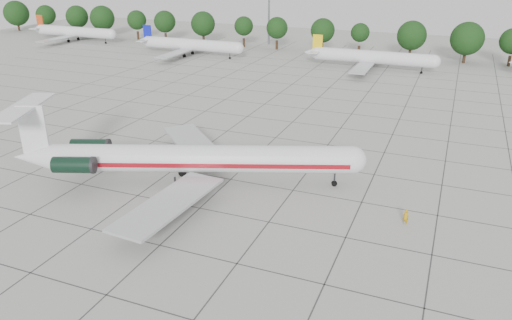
# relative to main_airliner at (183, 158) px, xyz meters

# --- Properties ---
(ground) EXTENTS (260.00, 260.00, 0.00)m
(ground) POSITION_rel_main_airliner_xyz_m (4.49, 3.42, -3.42)
(ground) COLOR #A6A69F
(ground) RESTS_ON ground
(apron_joints) EXTENTS (170.00, 170.00, 0.02)m
(apron_joints) POSITION_rel_main_airliner_xyz_m (4.49, 18.42, -3.42)
(apron_joints) COLOR #383838
(apron_joints) RESTS_ON ground
(main_airliner) EXTENTS (40.09, 30.38, 9.70)m
(main_airliner) POSITION_rel_main_airliner_xyz_m (0.00, 0.00, 0.00)
(main_airliner) COLOR silver
(main_airliner) RESTS_ON ground
(ground_crew) EXTENTS (0.66, 0.48, 1.67)m
(ground_crew) POSITION_rel_main_airliner_xyz_m (25.49, 0.31, -2.59)
(ground_crew) COLOR #C5900B
(ground_crew) RESTS_ON ground
(bg_airliner_a) EXTENTS (28.24, 27.20, 7.40)m
(bg_airliner_a) POSITION_rel_main_airliner_xyz_m (-82.97, 77.81, -0.51)
(bg_airliner_a) COLOR silver
(bg_airliner_a) RESTS_ON ground
(bg_airliner_b) EXTENTS (28.24, 27.20, 7.40)m
(bg_airliner_b) POSITION_rel_main_airliner_xyz_m (-38.30, 70.70, -0.51)
(bg_airliner_b) COLOR silver
(bg_airliner_b) RESTS_ON ground
(bg_airliner_c) EXTENTS (28.24, 27.20, 7.40)m
(bg_airliner_c) POSITION_rel_main_airliner_xyz_m (9.30, 71.77, -0.51)
(bg_airliner_c) COLOR silver
(bg_airliner_c) RESTS_ON ground
(tree_line) EXTENTS (249.86, 8.44, 10.22)m
(tree_line) POSITION_rel_main_airliner_xyz_m (-7.19, 88.42, 2.56)
(tree_line) COLOR #332114
(tree_line) RESTS_ON ground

